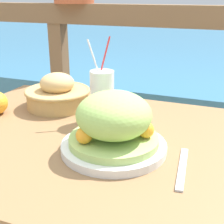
# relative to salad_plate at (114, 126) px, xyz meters

# --- Properties ---
(patio_table) EXTENTS (0.91, 0.72, 0.75)m
(patio_table) POSITION_rel_salad_plate_xyz_m (-0.11, 0.05, -0.19)
(patio_table) COLOR olive
(patio_table) RESTS_ON ground_plane
(railing_fence) EXTENTS (2.80, 0.08, 1.07)m
(railing_fence) POSITION_rel_salad_plate_xyz_m (-0.11, 0.71, -0.05)
(railing_fence) COLOR brown
(railing_fence) RESTS_ON ground_plane
(sea_backdrop) EXTENTS (12.00, 4.00, 0.51)m
(sea_backdrop) POSITION_rel_salad_plate_xyz_m (-0.11, 3.21, -0.56)
(sea_backdrop) COLOR teal
(sea_backdrop) RESTS_ON ground_plane
(salad_plate) EXTENTS (0.26, 0.26, 0.15)m
(salad_plate) POSITION_rel_salad_plate_xyz_m (0.00, 0.00, 0.00)
(salad_plate) COLOR silver
(salad_plate) RESTS_ON patio_table
(drink_glass) EXTENTS (0.08, 0.07, 0.25)m
(drink_glass) POSITION_rel_salad_plate_xyz_m (-0.10, 0.16, 0.01)
(drink_glass) COLOR silver
(drink_glass) RESTS_ON patio_table
(bread_basket) EXTENTS (0.22, 0.22, 0.12)m
(bread_basket) POSITION_rel_salad_plate_xyz_m (-0.29, 0.23, -0.02)
(bread_basket) COLOR tan
(bread_basket) RESTS_ON patio_table
(fork) EXTENTS (0.03, 0.18, 0.00)m
(fork) POSITION_rel_salad_plate_xyz_m (0.17, -0.03, -0.06)
(fork) COLOR silver
(fork) RESTS_ON patio_table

